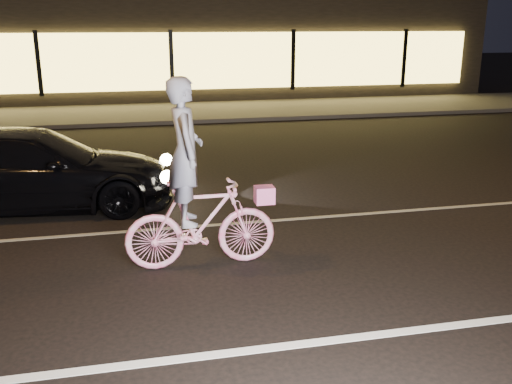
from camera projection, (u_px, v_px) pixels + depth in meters
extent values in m
plane|color=black|center=(271.00, 278.00, 6.91)|extent=(90.00, 90.00, 0.00)
cube|color=silver|center=(309.00, 343.00, 5.50)|extent=(60.00, 0.12, 0.01)
cube|color=gray|center=(240.00, 223.00, 8.77)|extent=(60.00, 0.10, 0.01)
cube|color=#383533|center=(178.00, 112.00, 19.04)|extent=(30.00, 4.00, 0.12)
cube|color=black|center=(164.00, 45.00, 24.10)|extent=(25.00, 8.00, 4.00)
cube|color=#FFD759|center=(171.00, 61.00, 20.38)|extent=(23.00, 0.15, 2.00)
cube|color=black|center=(38.00, 64.00, 19.37)|extent=(0.15, 0.08, 2.20)
cube|color=black|center=(172.00, 62.00, 20.30)|extent=(0.15, 0.08, 2.20)
cube|color=black|center=(293.00, 60.00, 21.23)|extent=(0.15, 0.08, 2.20)
cube|color=black|center=(404.00, 58.00, 22.16)|extent=(0.15, 0.08, 2.20)
imported|color=#FB3179|center=(201.00, 224.00, 7.10)|extent=(1.89, 0.53, 1.14)
imported|color=silver|center=(185.00, 152.00, 6.80)|extent=(0.43, 0.65, 1.79)
cube|color=#E04589|center=(264.00, 195.00, 7.17)|extent=(0.24, 0.20, 0.22)
imported|color=black|center=(33.00, 170.00, 9.32)|extent=(4.62, 2.11, 1.31)
sphere|color=#FFF2BF|center=(166.00, 160.00, 10.23)|extent=(0.22, 0.22, 0.22)
sphere|color=#FFF2BF|center=(167.00, 177.00, 9.09)|extent=(0.22, 0.22, 0.22)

